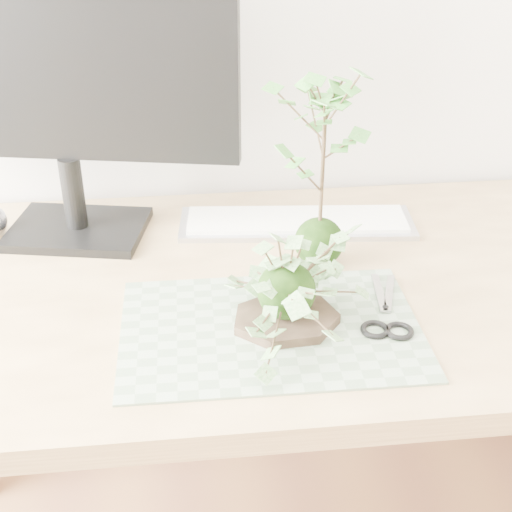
% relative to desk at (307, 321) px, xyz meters
% --- Properties ---
extents(desk, '(1.60, 0.70, 0.74)m').
position_rel_desk_xyz_m(desk, '(0.00, 0.00, 0.00)').
color(desk, tan).
rests_on(desk, ground_plane).
extents(cutting_mat, '(0.45, 0.30, 0.00)m').
position_rel_desk_xyz_m(cutting_mat, '(-0.08, -0.14, 0.09)').
color(cutting_mat, '#60785B').
rests_on(cutting_mat, desk).
extents(stone_dish, '(0.18, 0.18, 0.01)m').
position_rel_desk_xyz_m(stone_dish, '(-0.06, -0.13, 0.10)').
color(stone_dish, black).
rests_on(stone_dish, cutting_mat).
extents(ivy_kokedama, '(0.32, 0.32, 0.17)m').
position_rel_desk_xyz_m(ivy_kokedama, '(-0.06, -0.13, 0.19)').
color(ivy_kokedama, black).
rests_on(ivy_kokedama, stone_dish).
extents(maple_kokedama, '(0.23, 0.23, 0.35)m').
position_rel_desk_xyz_m(maple_kokedama, '(0.02, 0.05, 0.33)').
color(maple_kokedama, black).
rests_on(maple_kokedama, desk).
extents(keyboard, '(0.45, 0.17, 0.02)m').
position_rel_desk_xyz_m(keyboard, '(0.01, 0.19, 0.10)').
color(keyboard, '#B1B1BB').
rests_on(keyboard, desk).
extents(monitor, '(0.60, 0.22, 0.54)m').
position_rel_desk_xyz_m(monitor, '(-0.40, 0.21, 0.40)').
color(monitor, black).
rests_on(monitor, desk).
extents(scissors, '(0.09, 0.18, 0.01)m').
position_rel_desk_xyz_m(scissors, '(0.10, -0.15, 0.10)').
color(scissors, gray).
rests_on(scissors, cutting_mat).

